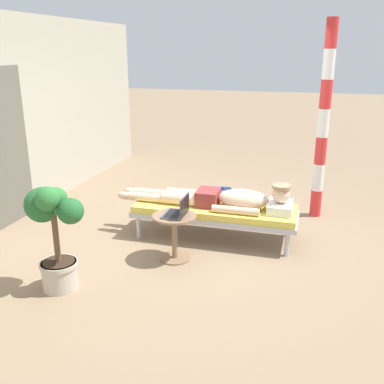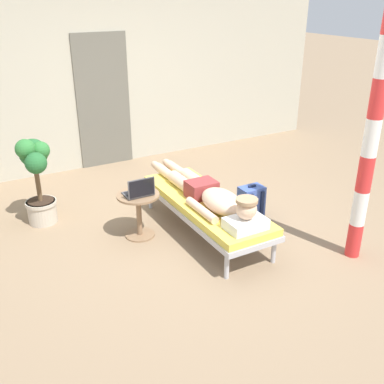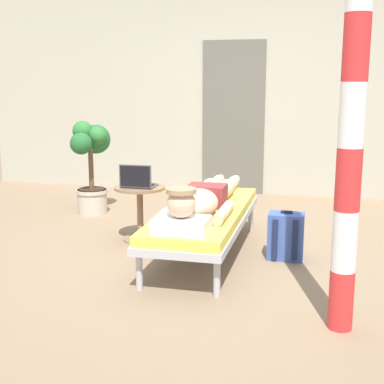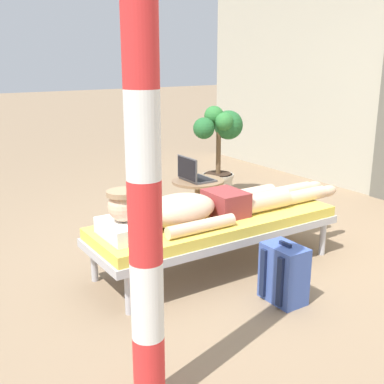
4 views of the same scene
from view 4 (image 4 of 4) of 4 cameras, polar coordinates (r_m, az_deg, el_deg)
name	(u,v)px [view 4 (image 4 of 4)]	position (r m, az deg, el deg)	size (l,w,h in m)	color
ground_plane	(221,258)	(4.09, 3.37, -7.70)	(40.00, 40.00, 0.00)	#8C7256
lounge_chair	(216,226)	(3.79, 2.81, -3.96)	(0.68, 2.00, 0.42)	#B7B7BC
person_reclining	(205,207)	(3.68, 1.48, -1.73)	(0.53, 2.17, 0.33)	white
side_table	(198,197)	(4.50, 0.69, -0.64)	(0.48, 0.48, 0.52)	#8C6B4C
laptop	(193,174)	(4.41, 0.15, 2.07)	(0.31, 0.24, 0.23)	#4C4C51
backpack	(284,274)	(3.40, 10.75, -9.40)	(0.30, 0.26, 0.42)	#3F59A5
potted_plant	(220,145)	(5.66, 3.27, 5.51)	(0.39, 0.61, 1.07)	#BFB29E
porch_post	(143,135)	(2.01, -5.80, 6.61)	(0.15, 0.15, 2.61)	red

